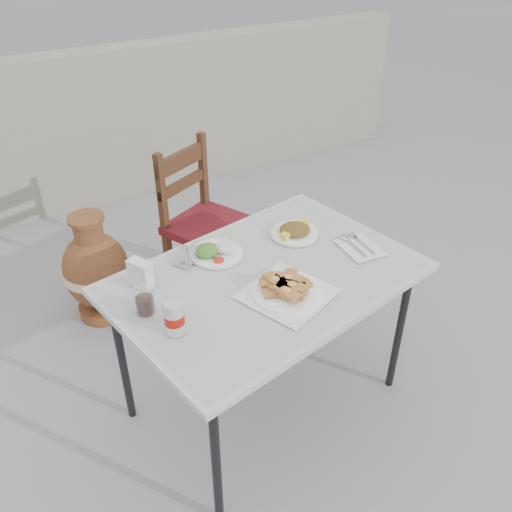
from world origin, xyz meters
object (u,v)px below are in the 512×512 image
terracotta_urn (96,271)px  condiment_caddy (187,257)px  napkin_holder (141,274)px  pide_plate (287,288)px  salad_rice_plate (216,251)px  salad_chopped_plate (295,231)px  chair (204,222)px  cola_glass (145,302)px  cafe_table (266,285)px  soda_can (174,317)px

terracotta_urn → condiment_caddy: bearing=-73.2°
napkin_holder → condiment_caddy: napkin_holder is taller
pide_plate → napkin_holder: 0.62m
salad_rice_plate → condiment_caddy: 0.14m
salad_chopped_plate → chair: chair is taller
cola_glass → napkin_holder: (0.05, 0.17, 0.01)m
cafe_table → chair: size_ratio=1.47×
soda_can → terracotta_urn: size_ratio=0.21×
cola_glass → condiment_caddy: size_ratio=0.82×
pide_plate → cola_glass: size_ratio=3.71×
cafe_table → condiment_caddy: bearing=134.0°
salad_chopped_plate → napkin_holder: 0.79m
cafe_table → cola_glass: (-0.54, 0.03, 0.11)m
chair → pide_plate: bearing=-122.4°
chair → napkin_holder: bearing=-154.3°
pide_plate → salad_chopped_plate: 0.47m
condiment_caddy → pide_plate: bearing=-58.4°
pide_plate → salad_chopped_plate: (0.29, 0.37, -0.01)m
salad_rice_plate → napkin_holder: napkin_holder is taller
napkin_holder → condiment_caddy: (0.24, 0.07, -0.04)m
salad_chopped_plate → napkin_holder: size_ratio=1.89×
salad_rice_plate → chair: bearing=69.5°
cafe_table → terracotta_urn: bearing=114.8°
cafe_table → soda_can: 0.52m
napkin_holder → chair: 1.09m
cafe_table → salad_rice_plate: 0.29m
terracotta_urn → salad_rice_plate: bearing=-65.5°
pide_plate → cola_glass: 0.58m
salad_rice_plate → chair: 0.85m
soda_can → salad_chopped_plate: bearing=24.4°
soda_can → terracotta_urn: bearing=91.0°
cafe_table → napkin_holder: size_ratio=11.62×
soda_can → condiment_caddy: 0.47m
cafe_table → terracotta_urn: (-0.51, 1.10, -0.42)m
cafe_table → condiment_caddy: size_ratio=10.42×
cafe_table → salad_chopped_plate: size_ratio=6.16×
soda_can → terracotta_urn: 1.35m
salad_rice_plate → chair: chair is taller
cafe_table → salad_rice_plate: bearing=115.9°
cafe_table → napkin_holder: bearing=158.5°
soda_can → salad_rice_plate: bearing=46.5°
soda_can → terracotta_urn: soda_can is taller
cafe_table → pide_plate: (0.01, -0.16, 0.09)m
salad_chopped_plate → condiment_caddy: bearing=174.6°
napkin_holder → soda_can: bearing=-115.1°
pide_plate → terracotta_urn: pide_plate is taller
chair → condiment_caddy: bearing=-144.6°
cafe_table → chair: bearing=81.0°
cafe_table → salad_chopped_plate: bearing=36.3°
chair → terracotta_urn: bearing=146.0°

